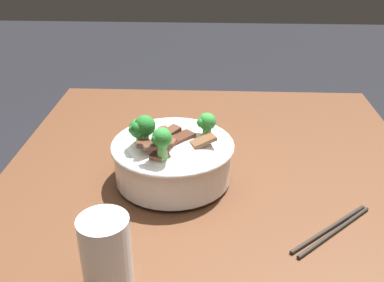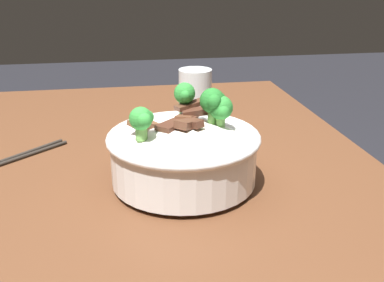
# 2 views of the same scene
# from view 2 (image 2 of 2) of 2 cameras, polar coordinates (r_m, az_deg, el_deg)

# --- Properties ---
(dining_table) EXTENTS (1.16, 0.89, 0.80)m
(dining_table) POSITION_cam_2_polar(r_m,az_deg,el_deg) (0.86, -7.14, -11.18)
(dining_table) COLOR #56331E
(dining_table) RESTS_ON ground
(rice_bowl) EXTENTS (0.24, 0.24, 0.15)m
(rice_bowl) POSITION_cam_2_polar(r_m,az_deg,el_deg) (0.72, -1.01, -1.13)
(rice_bowl) COLOR white
(rice_bowl) RESTS_ON dining_table
(drinking_glass) EXTENTS (0.07, 0.07, 0.12)m
(drinking_glass) POSITION_cam_2_polar(r_m,az_deg,el_deg) (1.00, 0.40, 5.30)
(drinking_glass) COLOR white
(drinking_glass) RESTS_ON dining_table
(chopsticks_pair) EXTENTS (0.15, 0.16, 0.01)m
(chopsticks_pair) POSITION_cam_2_polar(r_m,az_deg,el_deg) (0.89, -21.27, -1.90)
(chopsticks_pair) COLOR #28231E
(chopsticks_pair) RESTS_ON dining_table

